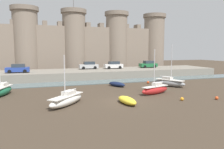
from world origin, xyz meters
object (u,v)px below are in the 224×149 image
sailboat_near_channel_left (2,90)px  car_quay_centre_east (18,68)px  sailboat_midflat_right (155,89)px  rowboat_foreground_right (117,84)px  sailboat_midflat_centre (169,82)px  mooring_buoy_off_centre (182,99)px  mooring_buoy_mid_mud (217,98)px  sailboat_foreground_centre (67,100)px  car_quay_west (114,65)px  rowboat_near_channel_right (127,100)px  car_quay_centre_west (89,65)px  mooring_buoy_near_shore (148,82)px  car_quay_east (148,64)px

sailboat_near_channel_left → car_quay_centre_east: 13.13m
sailboat_midflat_right → rowboat_foreground_right: 7.67m
sailboat_midflat_centre → mooring_buoy_off_centre: (-4.19, -8.90, -0.43)m
sailboat_near_channel_left → mooring_buoy_mid_mud: bearing=-23.7°
mooring_buoy_off_centre → car_quay_centre_east: size_ratio=0.10×
sailboat_foreground_centre → car_quay_west: bearing=60.2°
rowboat_near_channel_right → car_quay_centre_west: (1.59, 25.39, 1.95)m
sailboat_midflat_right → rowboat_foreground_right: sailboat_midflat_right is taller
car_quay_west → sailboat_near_channel_left: bearing=-142.8°
sailboat_midflat_centre → car_quay_centre_west: sailboat_midflat_centre is taller
rowboat_foreground_right → car_quay_centre_east: bearing=143.5°
sailboat_midflat_right → mooring_buoy_off_centre: sailboat_midflat_right is taller
sailboat_midflat_centre → sailboat_near_channel_left: sailboat_near_channel_left is taller
rowboat_near_channel_right → rowboat_foreground_right: bearing=75.6°
sailboat_midflat_right → rowboat_near_channel_right: size_ratio=1.69×
car_quay_centre_west → car_quay_centre_east: bearing=-166.3°
mooring_buoy_near_shore → car_quay_east: car_quay_east is taller
mooring_buoy_off_centre → mooring_buoy_near_shore: bearing=79.4°
sailboat_midflat_right → mooring_buoy_mid_mud: size_ratio=15.04×
rowboat_foreground_right → rowboat_near_channel_right: bearing=-104.4°
car_quay_centre_east → car_quay_centre_west: same height
sailboat_near_channel_left → mooring_buoy_near_shore: bearing=7.3°
rowboat_foreground_right → sailboat_foreground_centre: bearing=-133.9°
mooring_buoy_off_centre → car_quay_east: 26.75m
sailboat_foreground_centre → sailboat_near_channel_left: (-7.17, 7.53, 0.05)m
rowboat_foreground_right → mooring_buoy_off_centre: rowboat_foreground_right is taller
mooring_buoy_mid_mud → car_quay_west: bearing=98.0°
car_quay_centre_west → sailboat_foreground_centre: bearing=-108.0°
car_quay_east → car_quay_centre_west: (-14.04, 0.98, 0.00)m
sailboat_near_channel_left → car_quay_centre_west: 22.23m
sailboat_midflat_right → mooring_buoy_mid_mud: bearing=-44.9°
car_quay_east → car_quay_centre_east: size_ratio=1.00×
sailboat_midflat_centre → car_quay_east: size_ratio=1.61×
sailboat_midflat_right → car_quay_west: 20.96m
car_quay_west → sailboat_midflat_right: bearing=-94.1°
rowboat_foreground_right → car_quay_centre_west: (-1.18, 14.61, 1.96)m
rowboat_foreground_right → sailboat_midflat_centre: (7.93, -2.52, 0.25)m
rowboat_near_channel_right → mooring_buoy_mid_mud: (10.64, -1.53, -0.20)m
rowboat_foreground_right → car_quay_east: (12.85, 13.64, 1.96)m
mooring_buoy_near_shore → mooring_buoy_mid_mud: 13.51m
sailboat_midflat_right → car_quay_centre_west: (-3.90, 21.78, 1.72)m
sailboat_foreground_centre → mooring_buoy_mid_mud: (16.82, -3.00, -0.42)m
car_quay_centre_west → mooring_buoy_off_centre: bearing=-79.3°
mooring_buoy_off_centre → car_quay_centre_west: 26.58m
sailboat_midflat_right → car_quay_west: sailboat_midflat_right is taller
sailboat_near_channel_left → mooring_buoy_off_centre: sailboat_near_channel_left is taller
mooring_buoy_off_centre → mooring_buoy_mid_mud: mooring_buoy_off_centre is taller
car_quay_centre_east → car_quay_centre_west: size_ratio=1.00×
sailboat_foreground_centre → car_quay_centre_east: size_ratio=1.28×
rowboat_foreground_right → sailboat_near_channel_left: 16.22m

